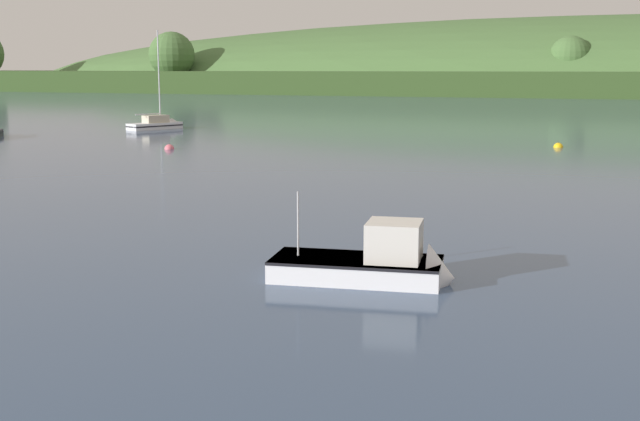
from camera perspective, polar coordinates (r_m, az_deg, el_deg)
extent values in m
cube|color=#314A21|center=(215.01, 19.25, 8.49)|extent=(482.49, 93.49, 5.52)
ellipsoid|color=#476B38|center=(241.74, 19.79, 7.91)|extent=(387.41, 111.11, 41.26)
sphere|color=#476B38|center=(235.01, -10.39, 10.73)|extent=(12.84, 12.84, 12.84)
sphere|color=#476B38|center=(202.50, 17.19, 10.30)|extent=(9.80, 9.80, 9.80)
cube|color=white|center=(86.06, -11.55, 5.71)|extent=(4.21, 6.01, 1.09)
cone|color=white|center=(87.72, -9.99, 5.83)|extent=(2.26, 2.09, 1.81)
cube|color=black|center=(86.05, -11.55, 5.87)|extent=(4.23, 6.02, 0.13)
cube|color=#BCB299|center=(86.08, -11.49, 6.33)|extent=(2.29, 2.89, 0.77)
cylinder|color=silver|center=(86.26, -11.27, 9.22)|extent=(0.13, 0.13, 9.41)
cylinder|color=silver|center=(85.53, -12.02, 6.65)|extent=(1.42, 2.77, 0.11)
cube|color=white|center=(24.21, 2.58, -4.43)|extent=(5.22, 2.68, 0.91)
cone|color=white|center=(23.92, 8.53, -4.70)|extent=(0.98, 2.03, 1.96)
cube|color=black|center=(24.11, 2.58, -3.48)|extent=(5.22, 2.72, 0.08)
cube|color=silver|center=(23.81, 5.24, -2.15)|extent=(1.71, 1.72, 1.16)
cube|color=#192833|center=(23.70, 6.99, -1.82)|extent=(0.19, 1.39, 0.65)
cylinder|color=#B2B2B7|center=(24.25, -1.56, -0.93)|extent=(0.06, 0.06, 1.95)
sphere|color=#E06675|center=(64.50, -10.55, 4.27)|extent=(0.76, 0.76, 0.76)
cylinder|color=black|center=(64.46, -10.57, 4.64)|extent=(0.04, 0.04, 0.08)
sphere|color=yellow|center=(67.62, 16.41, 4.29)|extent=(0.75, 0.75, 0.75)
cylinder|color=black|center=(67.59, 16.43, 4.64)|extent=(0.04, 0.04, 0.08)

